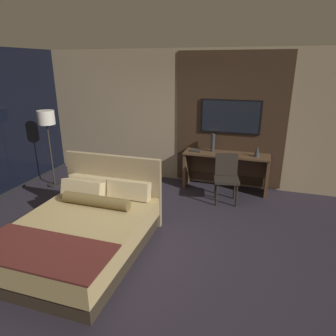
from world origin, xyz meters
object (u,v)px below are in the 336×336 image
(tv, at_px, (230,117))
(vase_short, at_px, (257,151))
(floor_lamp, at_px, (47,124))
(bed, at_px, (82,231))
(vase_tall, at_px, (213,143))
(book, at_px, (196,151))
(desk, at_px, (226,165))
(desk_chair, at_px, (226,174))

(tv, xyz_separation_m, vase_short, (0.59, -0.27, -0.60))
(tv, relative_size, floor_lamp, 0.75)
(bed, bearing_deg, floor_lamp, 135.51)
(vase_tall, xyz_separation_m, book, (-0.33, -0.11, -0.17))
(book, bearing_deg, desk, 6.41)
(vase_tall, xyz_separation_m, vase_short, (0.89, -0.11, -0.07))
(desk, bearing_deg, book, -173.59)
(vase_short, bearing_deg, tv, 155.72)
(desk, height_order, vase_tall, vase_tall)
(desk_chair, distance_m, vase_short, 0.80)
(vase_short, bearing_deg, desk, 173.42)
(desk_chair, height_order, book, desk_chair)
(tv, relative_size, desk_chair, 1.33)
(desk, distance_m, desk_chair, 0.58)
(desk, height_order, floor_lamp, floor_lamp)
(bed, bearing_deg, desk_chair, 53.17)
(desk_chair, distance_m, vase_tall, 0.84)
(desk, height_order, desk_chair, desk_chair)
(desk, bearing_deg, bed, -119.67)
(desk_chair, bearing_deg, vase_tall, 109.98)
(desk_chair, xyz_separation_m, vase_tall, (-0.38, 0.62, 0.42))
(tv, bearing_deg, vase_short, -24.28)
(bed, relative_size, book, 9.16)
(floor_lamp, bearing_deg, tv, 17.59)
(floor_lamp, xyz_separation_m, book, (2.92, 0.86, -0.55))
(desk_chair, relative_size, vase_tall, 2.46)
(floor_lamp, distance_m, book, 3.09)
(floor_lamp, distance_m, vase_short, 4.24)
(floor_lamp, bearing_deg, vase_short, 11.73)
(bed, height_order, desk, bed)
(vase_tall, relative_size, vase_short, 1.65)
(vase_short, bearing_deg, bed, -128.56)
(floor_lamp, bearing_deg, book, 16.35)
(desk, relative_size, book, 7.29)
(desk, relative_size, desk_chair, 1.89)
(bed, distance_m, vase_short, 3.57)
(vase_tall, bearing_deg, vase_short, -7.06)
(desk_chair, relative_size, vase_short, 4.06)
(desk, xyz_separation_m, book, (-0.63, -0.07, 0.27))
(book, bearing_deg, floor_lamp, -163.65)
(desk, xyz_separation_m, floor_lamp, (-3.54, -0.93, 0.82))
(bed, distance_m, desk_chair, 2.82)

